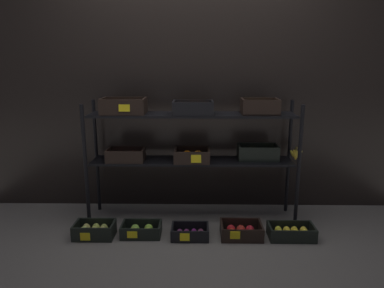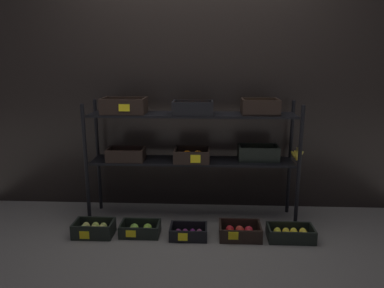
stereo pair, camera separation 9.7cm
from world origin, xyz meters
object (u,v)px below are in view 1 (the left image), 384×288
(crate_ground_apple_red, at_px, (241,231))
(crate_ground_lemon, at_px, (291,233))
(crate_ground_apple_green, at_px, (141,230))
(crate_ground_plum, at_px, (190,233))
(display_rack, at_px, (193,137))
(crate_ground_pear, at_px, (95,231))

(crate_ground_apple_red, distance_m, crate_ground_lemon, 0.41)
(crate_ground_apple_green, height_order, crate_ground_plum, crate_ground_apple_green)
(display_rack, relative_size, crate_ground_lemon, 5.21)
(crate_ground_apple_green, distance_m, crate_ground_lemon, 1.24)
(display_rack, xyz_separation_m, crate_ground_lemon, (0.81, -0.38, -0.73))
(crate_ground_plum, height_order, crate_ground_lemon, crate_ground_lemon)
(display_rack, xyz_separation_m, crate_ground_pear, (-0.81, -0.38, -0.72))
(crate_ground_pear, bearing_deg, display_rack, 25.26)
(crate_ground_apple_green, relative_size, crate_ground_plum, 1.07)
(display_rack, distance_m, crate_ground_plum, 0.83)
(display_rack, bearing_deg, crate_ground_pear, -154.74)
(crate_ground_plum, bearing_deg, crate_ground_lemon, 0.27)
(crate_ground_pear, distance_m, crate_ground_apple_red, 1.22)
(crate_ground_apple_green, bearing_deg, crate_ground_pear, -175.22)
(display_rack, xyz_separation_m, crate_ground_apple_green, (-0.43, -0.35, -0.73))
(display_rack, distance_m, crate_ground_lemon, 1.15)
(crate_ground_apple_green, bearing_deg, crate_ground_plum, -4.30)
(crate_ground_apple_green, relative_size, crate_ground_apple_red, 0.96)
(crate_ground_pear, relative_size, crate_ground_apple_green, 1.00)
(crate_ground_plum, relative_size, crate_ground_apple_red, 0.90)
(crate_ground_pear, bearing_deg, crate_ground_apple_red, 1.08)
(crate_ground_apple_red, bearing_deg, crate_ground_apple_green, 179.36)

